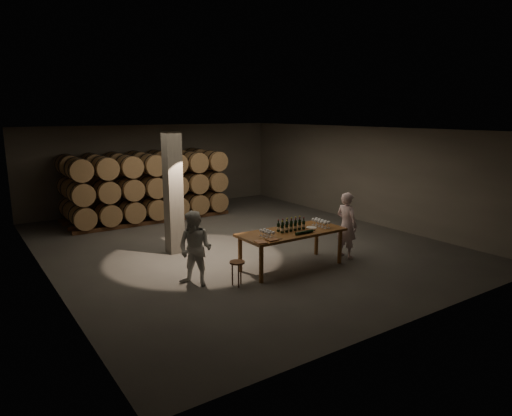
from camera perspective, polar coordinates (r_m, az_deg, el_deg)
room at (r=12.07m, az=-10.31°, el=1.86°), size 12.00×12.00×12.00m
tasting_table at (r=10.89m, az=4.48°, el=-3.41°), size 2.60×1.10×0.90m
barrel_stack_back at (r=17.03m, az=-14.55°, el=3.18°), size 5.48×0.95×2.31m
barrel_stack_front at (r=15.73m, az=-12.81°, el=2.57°), size 5.48×0.95×2.31m
bottle_cluster at (r=10.88m, az=4.42°, el=-2.27°), size 0.72×0.22×0.30m
lying_bottles at (r=10.63m, az=6.08°, el=-3.04°), size 0.59×0.07×0.07m
glass_cluster_left at (r=10.30m, az=1.38°, el=-3.00°), size 0.19×0.41×0.16m
glass_cluster_right at (r=11.33m, az=8.12°, el=-1.66°), size 0.20×0.53×0.18m
plate at (r=11.20m, az=6.94°, el=-2.44°), size 0.26×0.26×0.01m
notebook_near at (r=10.05m, az=2.03°, el=-3.98°), size 0.23×0.19×0.03m
notebook_corner at (r=9.88m, az=0.59°, el=-4.27°), size 0.27×0.31×0.02m
pen at (r=10.14m, az=2.89°, el=-3.90°), size 0.15×0.06×0.01m
stool at (r=9.82m, az=-2.37°, el=-7.24°), size 0.33×0.33×0.54m
person_man at (r=11.84m, az=11.25°, el=-2.10°), size 0.46×0.65×1.69m
person_woman at (r=9.82m, az=-7.60°, el=-5.07°), size 0.96×1.00×1.63m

